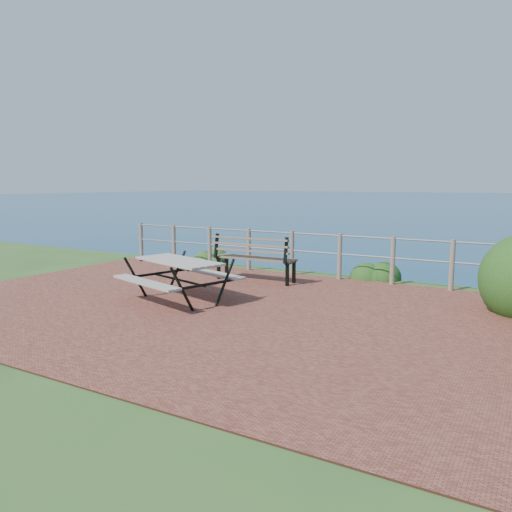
{
  "coord_description": "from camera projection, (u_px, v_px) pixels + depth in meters",
  "views": [
    {
      "loc": [
        4.97,
        -6.8,
        2.09
      ],
      "look_at": [
        0.35,
        1.12,
        0.75
      ],
      "focal_mm": 35.0,
      "sensor_mm": 36.0,
      "label": 1
    }
  ],
  "objects": [
    {
      "name": "shrub_lip_west",
      "position": [
        214.0,
        261.0,
        13.51
      ],
      "size": [
        0.77,
        0.77,
        0.51
      ],
      "primitive_type": "ellipsoid",
      "color": "#25491B",
      "rests_on": "ground"
    },
    {
      "name": "ground",
      "position": [
        206.0,
        306.0,
        8.59
      ],
      "size": [
        10.0,
        7.0,
        0.12
      ],
      "primitive_type": "cube",
      "color": "brown",
      "rests_on": "ground"
    },
    {
      "name": "safety_railing",
      "position": [
        292.0,
        250.0,
        11.37
      ],
      "size": [
        9.4,
        0.1,
        1.0
      ],
      "color": "#6B5B4C",
      "rests_on": "ground"
    },
    {
      "name": "picnic_table",
      "position": [
        179.0,
        276.0,
        8.8
      ],
      "size": [
        1.87,
        1.47,
        0.74
      ],
      "rotation": [
        0.0,
        0.0,
        -0.28
      ],
      "color": "gray",
      "rests_on": "ground"
    },
    {
      "name": "shrub_lip_east",
      "position": [
        379.0,
        278.0,
        11.09
      ],
      "size": [
        0.8,
        0.8,
        0.56
      ],
      "primitive_type": "ellipsoid",
      "color": "#143C12",
      "rests_on": "ground"
    },
    {
      "name": "park_bench",
      "position": [
        255.0,
        251.0,
        10.6
      ],
      "size": [
        1.8,
        0.51,
        1.01
      ],
      "rotation": [
        0.0,
        0.0,
        0.04
      ],
      "color": "brown",
      "rests_on": "ground"
    }
  ]
}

